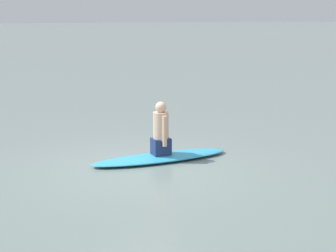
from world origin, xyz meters
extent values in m
plane|color=slate|center=(0.00, 0.00, 0.00)|extent=(400.00, 400.00, 0.00)
ellipsoid|color=#339EC6|center=(0.24, -0.67, 0.06)|extent=(1.10, 2.82, 0.11)
cube|color=navy|center=(0.24, -0.67, 0.27)|extent=(0.32, 0.37, 0.32)
cylinder|color=#D6AD8E|center=(0.24, -0.67, 0.67)|extent=(0.34, 0.34, 0.53)
sphere|color=#D6AD8E|center=(0.24, -0.67, 1.03)|extent=(0.21, 0.21, 0.21)
cylinder|color=#D6AD8E|center=(0.42, -0.70, 0.60)|extent=(0.10, 0.10, 0.58)
cylinder|color=#D6AD8E|center=(0.06, -0.64, 0.60)|extent=(0.10, 0.10, 0.58)
camera|label=1|loc=(-7.79, 4.35, 2.70)|focal=54.78mm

